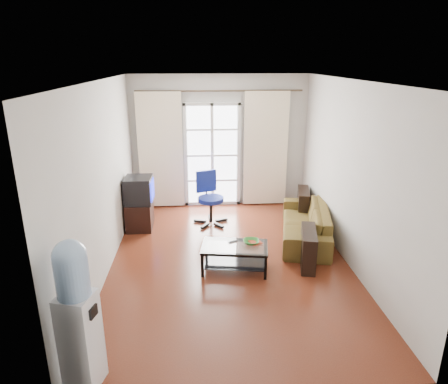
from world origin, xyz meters
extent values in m
plane|color=maroon|center=(0.00, 0.00, 0.00)|extent=(5.20, 5.20, 0.00)
plane|color=white|center=(0.00, 0.00, 2.70)|extent=(5.20, 5.20, 0.00)
cube|color=beige|center=(0.00, 2.60, 1.35)|extent=(3.60, 0.02, 2.70)
cube|color=beige|center=(0.00, -2.60, 1.35)|extent=(3.60, 0.02, 2.70)
cube|color=beige|center=(-1.80, 0.00, 1.35)|extent=(0.02, 5.20, 2.70)
cube|color=beige|center=(1.80, 0.00, 1.35)|extent=(0.02, 5.20, 2.70)
cube|color=white|center=(-0.15, 2.56, 1.07)|extent=(1.01, 0.02, 2.04)
cube|color=white|center=(-0.15, 2.54, 1.07)|extent=(1.16, 0.06, 2.15)
cylinder|color=#4C3F2D|center=(0.00, 2.50, 2.38)|extent=(3.30, 0.04, 0.04)
cube|color=#FFF0CD|center=(-1.20, 2.48, 1.20)|extent=(0.90, 0.07, 2.35)
cube|color=#FFF0CD|center=(0.95, 2.48, 1.20)|extent=(0.90, 0.07, 2.35)
cube|color=#98989B|center=(0.80, 2.50, 0.33)|extent=(0.64, 0.12, 0.64)
imported|color=brown|center=(1.38, 0.75, 0.28)|extent=(2.25, 1.56, 0.56)
cube|color=silver|center=(0.06, -0.28, 0.38)|extent=(1.03, 0.68, 0.01)
cube|color=black|center=(0.06, -0.28, 0.12)|extent=(0.96, 0.61, 0.01)
cube|color=black|center=(-0.42, -0.45, 0.19)|extent=(0.05, 0.05, 0.38)
cube|color=black|center=(0.47, -0.59, 0.19)|extent=(0.05, 0.05, 0.38)
cube|color=black|center=(-0.35, 0.03, 0.19)|extent=(0.05, 0.05, 0.38)
cube|color=black|center=(0.54, -0.10, 0.19)|extent=(0.05, 0.05, 0.38)
imported|color=green|center=(0.30, -0.22, 0.42)|extent=(0.29, 0.29, 0.06)
imported|color=#AA1532|center=(0.29, -0.21, 0.40)|extent=(0.30, 0.32, 0.02)
cube|color=black|center=(0.04, -0.15, 0.40)|extent=(0.15, 0.11, 0.02)
cube|color=black|center=(-1.54, 1.43, 0.25)|extent=(0.47, 0.69, 0.50)
cube|color=black|center=(-1.52, 1.37, 0.74)|extent=(0.49, 0.53, 0.47)
cube|color=#0C19E5|center=(-1.28, 1.37, 0.74)|extent=(0.03, 0.41, 0.35)
cube|color=black|center=(-1.73, 1.38, 0.74)|extent=(0.15, 0.35, 0.31)
cylinder|color=black|center=(-0.23, 1.49, 0.25)|extent=(0.05, 0.05, 0.50)
cylinder|color=navy|center=(-0.23, 1.49, 0.49)|extent=(0.48, 0.48, 0.08)
cube|color=navy|center=(-0.30, 1.69, 0.78)|extent=(0.39, 0.19, 0.41)
cube|color=white|center=(-1.58, -2.35, 0.49)|extent=(0.38, 0.38, 0.97)
cylinder|color=#97BDEA|center=(-1.58, -2.35, 1.17)|extent=(0.30, 0.30, 0.39)
sphere|color=#97BDEA|center=(-1.58, -2.35, 1.36)|extent=(0.30, 0.30, 0.30)
cube|color=black|center=(-1.43, -2.39, 0.82)|extent=(0.07, 0.13, 0.10)
camera|label=1|loc=(-0.46, -5.52, 2.98)|focal=32.00mm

